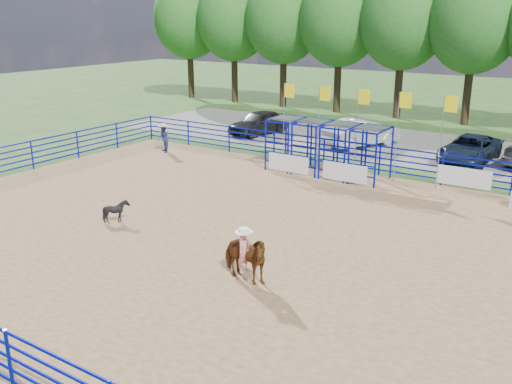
{
  "coord_description": "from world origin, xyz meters",
  "views": [
    {
      "loc": [
        9.74,
        -15.62,
        7.55
      ],
      "look_at": [
        -1.23,
        1.0,
        1.3
      ],
      "focal_mm": 40.0,
      "sensor_mm": 36.0,
      "label": 1
    }
  ],
  "objects_px": {
    "car_a": "(259,122)",
    "car_b": "(362,132)",
    "horse_and_rider": "(244,255)",
    "spectator_cowboy": "(164,138)",
    "calf": "(116,211)",
    "car_c": "(470,149)"
  },
  "relations": [
    {
      "from": "car_a",
      "to": "car_b",
      "type": "height_order",
      "value": "car_b"
    },
    {
      "from": "horse_and_rider",
      "to": "car_b",
      "type": "relative_size",
      "value": 0.46
    },
    {
      "from": "spectator_cowboy",
      "to": "horse_and_rider",
      "type": "bearing_deg",
      "value": -39.94
    },
    {
      "from": "calf",
      "to": "horse_and_rider",
      "type": "bearing_deg",
      "value": -104.85
    },
    {
      "from": "horse_and_rider",
      "to": "calf",
      "type": "distance_m",
      "value": 6.97
    },
    {
      "from": "horse_and_rider",
      "to": "spectator_cowboy",
      "type": "bearing_deg",
      "value": 140.06
    },
    {
      "from": "calf",
      "to": "car_c",
      "type": "xyz_separation_m",
      "value": [
        8.71,
        16.86,
        0.24
      ]
    },
    {
      "from": "spectator_cowboy",
      "to": "car_a",
      "type": "distance_m",
      "value": 7.5
    },
    {
      "from": "car_a",
      "to": "spectator_cowboy",
      "type": "bearing_deg",
      "value": -92.08
    },
    {
      "from": "horse_and_rider",
      "to": "car_b",
      "type": "bearing_deg",
      "value": 103.28
    },
    {
      "from": "horse_and_rider",
      "to": "car_a",
      "type": "relative_size",
      "value": 0.51
    },
    {
      "from": "horse_and_rider",
      "to": "car_b",
      "type": "height_order",
      "value": "horse_and_rider"
    },
    {
      "from": "calf",
      "to": "car_c",
      "type": "height_order",
      "value": "car_c"
    },
    {
      "from": "spectator_cowboy",
      "to": "car_b",
      "type": "height_order",
      "value": "car_b"
    },
    {
      "from": "car_a",
      "to": "horse_and_rider",
      "type": "bearing_deg",
      "value": -47.29
    },
    {
      "from": "car_c",
      "to": "horse_and_rider",
      "type": "bearing_deg",
      "value": -93.07
    },
    {
      "from": "car_b",
      "to": "car_c",
      "type": "xyz_separation_m",
      "value": [
        6.3,
        -0.36,
        -0.12
      ]
    },
    {
      "from": "horse_and_rider",
      "to": "spectator_cowboy",
      "type": "height_order",
      "value": "horse_and_rider"
    },
    {
      "from": "car_b",
      "to": "car_c",
      "type": "bearing_deg",
      "value": -160.05
    },
    {
      "from": "calf",
      "to": "car_b",
      "type": "xyz_separation_m",
      "value": [
        2.41,
        17.22,
        0.36
      ]
    },
    {
      "from": "calf",
      "to": "car_b",
      "type": "relative_size",
      "value": 0.18
    },
    {
      "from": "calf",
      "to": "car_c",
      "type": "distance_m",
      "value": 18.98
    }
  ]
}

